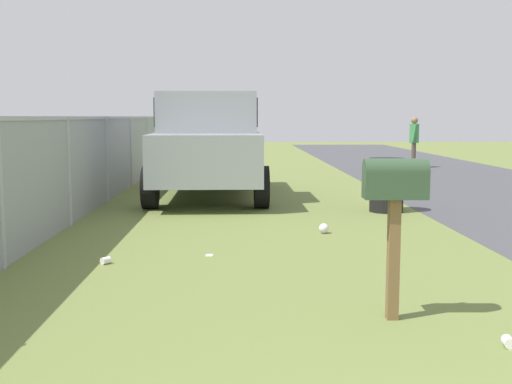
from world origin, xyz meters
TOP-DOWN VIEW (x-y plane):
  - mailbox at (4.20, -0.21)m, footprint 0.23×0.51m
  - pickup_truck at (11.97, 1.63)m, footprint 5.03×2.29m
  - trash_bin at (10.00, -1.52)m, footprint 0.61×0.61m
  - pedestrian at (19.30, -4.58)m, footprint 0.48×0.30m
  - fence_section at (10.13, 3.58)m, footprint 19.27×0.07m
  - litter_cup_near_hydrant at (3.54, -0.89)m, footprint 0.11×0.09m
  - litter_wrapper_far_scatter at (6.61, 1.38)m, footprint 0.13×0.10m
  - litter_cup_midfield_a at (6.20, 2.52)m, footprint 0.13×0.13m
  - litter_bag_midfield_b at (7.99, -0.17)m, footprint 0.14×0.14m

SIDE VIEW (x-z plane):
  - litter_wrapper_far_scatter at x=6.61m, z-range 0.00..0.01m
  - litter_cup_near_hydrant at x=3.54m, z-range 0.00..0.08m
  - litter_cup_midfield_a at x=6.20m, z-range 0.00..0.08m
  - litter_bag_midfield_b at x=7.99m, z-range 0.00..0.14m
  - trash_bin at x=10.00m, z-range 0.00..0.93m
  - fence_section at x=10.13m, z-range 0.07..1.71m
  - pedestrian at x=19.30m, z-range 0.12..1.75m
  - mailbox at x=4.20m, z-range 0.39..1.70m
  - pickup_truck at x=11.97m, z-range 0.06..2.15m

